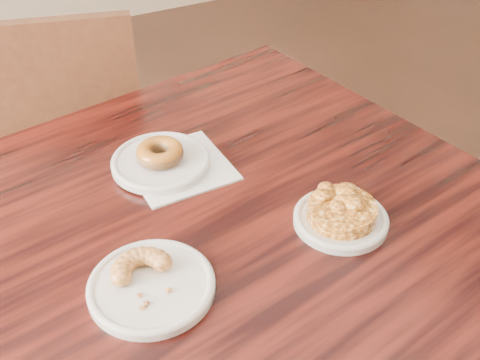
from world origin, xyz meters
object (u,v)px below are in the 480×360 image
glazed_donut (160,153)px  cruller_fragment (150,277)px  chair_far (56,148)px  apple_fritter (342,208)px

glazed_donut → cruller_fragment: bearing=-113.8°
chair_far → cruller_fragment: bearing=103.5°
glazed_donut → chair_far: bearing=99.3°
glazed_donut → apple_fritter: bearing=-53.6°
glazed_donut → cruller_fragment: size_ratio=0.82×
chair_far → cruller_fragment: size_ratio=8.93×
chair_far → apple_fritter: (0.30, -0.87, 0.33)m
cruller_fragment → apple_fritter: bearing=-0.8°
chair_far → glazed_donut: (0.10, -0.60, 0.33)m
apple_fritter → cruller_fragment: bearing=179.2°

